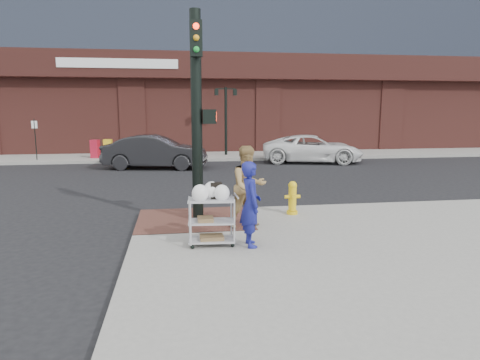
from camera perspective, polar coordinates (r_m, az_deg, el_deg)
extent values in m
plane|color=black|center=(10.03, -2.43, -7.24)|extent=(220.00, 220.00, 0.00)
cube|color=gray|center=(43.79, 9.42, 5.65)|extent=(65.00, 36.00, 0.15)
cube|color=#4B2B23|center=(10.81, -6.14, -5.19)|extent=(2.80, 2.40, 0.01)
cylinder|color=black|center=(25.74, -1.90, 7.82)|extent=(0.16, 0.16, 4.00)
cube|color=black|center=(25.76, -1.92, 12.05)|extent=(1.20, 0.06, 0.06)
cube|color=black|center=(25.69, -3.17, 11.60)|extent=(0.22, 0.22, 0.35)
cube|color=black|center=(25.82, -0.68, 11.61)|extent=(0.22, 0.22, 0.35)
cylinder|color=black|center=(25.72, -25.61, 4.90)|extent=(0.05, 0.05, 2.20)
cylinder|color=black|center=(10.37, -5.80, 8.14)|extent=(0.26, 0.26, 5.00)
cube|color=black|center=(10.39, -4.13, 8.44)|extent=(0.32, 0.28, 0.34)
cube|color=#FF260C|center=(10.40, -3.24, 8.45)|extent=(0.02, 0.18, 0.22)
cube|color=black|center=(10.21, -5.89, 18.26)|extent=(0.28, 0.18, 0.80)
imported|color=navy|center=(8.52, 1.43, -3.23)|extent=(0.44, 0.64, 1.72)
imported|color=#987947|center=(9.89, 1.14, -0.91)|extent=(1.13, 1.02, 1.90)
imported|color=black|center=(21.23, -11.23, 3.69)|extent=(5.18, 2.60, 1.63)
imported|color=white|center=(23.56, 9.65, 4.12)|extent=(5.82, 3.73, 1.49)
cube|color=#A09FA5|center=(8.56, -3.84, -2.67)|extent=(0.96, 0.59, 0.03)
cube|color=#A09FA5|center=(8.66, -3.81, -5.53)|extent=(0.96, 0.59, 0.03)
cube|color=#A09FA5|center=(8.76, -3.78, -7.93)|extent=(0.96, 0.59, 0.03)
cube|color=black|center=(8.58, -3.20, -1.51)|extent=(0.23, 0.14, 0.33)
cube|color=brown|center=(8.64, -4.63, -5.23)|extent=(0.31, 0.35, 0.08)
cube|color=brown|center=(8.75, -3.79, -7.61)|extent=(0.47, 0.37, 0.07)
cylinder|color=yellow|center=(11.36, 6.96, -4.30)|extent=(0.29, 0.29, 0.08)
cylinder|color=yellow|center=(11.28, 7.00, -2.48)|extent=(0.21, 0.21, 0.64)
sphere|color=yellow|center=(11.21, 7.03, -0.73)|extent=(0.23, 0.23, 0.23)
cylinder|color=yellow|center=(11.27, 7.00, -2.22)|extent=(0.41, 0.09, 0.09)
cube|color=#A81329|center=(25.45, -18.75, 3.95)|extent=(0.53, 0.50, 1.02)
cube|color=gold|center=(25.33, -17.18, 4.03)|extent=(0.46, 0.42, 1.04)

